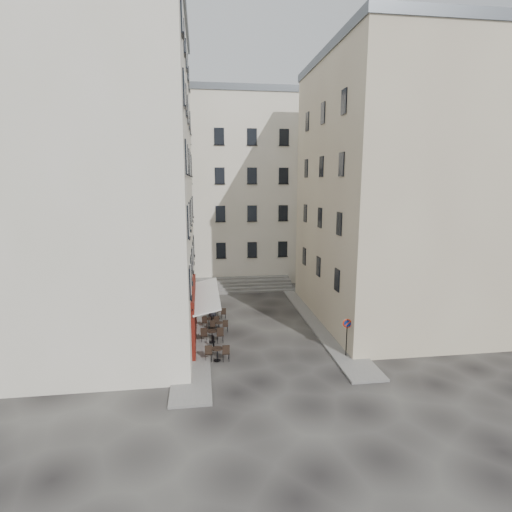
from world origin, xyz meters
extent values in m
plane|color=black|center=(0.00, 0.00, 0.00)|extent=(90.00, 90.00, 0.00)
cube|color=slate|center=(-4.50, 4.00, 0.06)|extent=(2.00, 22.00, 0.12)
cube|color=slate|center=(4.50, 3.00, 0.06)|extent=(2.00, 18.00, 0.12)
cube|color=beige|center=(-10.50, 3.00, 10.00)|extent=(12.00, 16.00, 20.00)
cube|color=#50555C|center=(-10.50, 3.00, 20.30)|extent=(12.20, 16.20, 0.60)
cube|color=tan|center=(10.50, 3.50, 9.00)|extent=(12.00, 14.00, 18.00)
cube|color=#50555C|center=(10.50, 3.50, 18.30)|extent=(12.20, 14.20, 0.60)
cube|color=beige|center=(-1.00, 19.00, 9.00)|extent=(18.00, 10.00, 18.00)
cube|color=#50555C|center=(-1.00, 19.00, 18.30)|extent=(18.20, 10.20, 0.60)
cube|color=#470E0A|center=(-4.42, 1.00, 1.75)|extent=(0.25, 7.00, 3.50)
cube|color=black|center=(-4.38, 1.00, 1.40)|extent=(0.06, 3.85, 2.00)
cube|color=silver|center=(-3.60, 1.00, 2.95)|extent=(1.58, 7.30, 0.41)
cube|color=slate|center=(0.00, 11.90, 0.10)|extent=(9.00, 1.80, 0.20)
cube|color=slate|center=(0.00, 12.35, 0.30)|extent=(9.00, 1.80, 0.20)
cube|color=slate|center=(0.00, 12.80, 0.50)|extent=(9.00, 1.80, 0.20)
cube|color=slate|center=(0.00, 13.25, 0.70)|extent=(9.00, 1.80, 0.20)
cylinder|color=black|center=(-3.25, -1.00, 0.45)|extent=(0.10, 0.10, 0.90)
sphere|color=black|center=(-3.25, -1.00, 0.92)|extent=(0.12, 0.12, 0.12)
cylinder|color=black|center=(-3.25, 2.50, 0.45)|extent=(0.10, 0.10, 0.90)
sphere|color=black|center=(-3.25, 2.50, 0.92)|extent=(0.12, 0.12, 0.12)
cylinder|color=black|center=(-3.25, 6.00, 0.45)|extent=(0.10, 0.10, 0.90)
sphere|color=black|center=(-3.25, 6.00, 0.92)|extent=(0.12, 0.12, 0.12)
cylinder|color=black|center=(4.30, -2.94, 1.15)|extent=(0.06, 0.06, 2.30)
cylinder|color=red|center=(4.30, -2.94, 2.07)|extent=(0.52, 0.16, 0.53)
cylinder|color=navy|center=(4.30, -2.97, 2.07)|extent=(0.38, 0.13, 0.39)
cube|color=red|center=(4.30, -2.99, 2.07)|extent=(0.31, 0.11, 0.31)
cylinder|color=black|center=(-3.09, -2.46, 0.08)|extent=(0.39, 0.39, 0.02)
cylinder|color=black|center=(-3.09, -2.46, 0.43)|extent=(0.05, 0.05, 0.76)
cylinder|color=black|center=(-3.09, -2.46, 0.78)|extent=(0.65, 0.65, 0.04)
cube|color=black|center=(-2.60, -2.46, 0.49)|extent=(0.41, 0.41, 0.97)
cube|color=black|center=(-3.57, -2.35, 0.49)|extent=(0.41, 0.41, 0.97)
cylinder|color=black|center=(-3.30, 0.21, 0.08)|extent=(0.40, 0.40, 0.02)
cylinder|color=black|center=(-3.30, 0.21, 0.45)|extent=(0.06, 0.06, 0.78)
cylinder|color=black|center=(-3.30, 0.21, 0.81)|extent=(0.67, 0.67, 0.04)
cube|color=black|center=(-2.80, 0.21, 0.50)|extent=(0.43, 0.43, 1.01)
cube|color=black|center=(-3.81, 0.33, 0.50)|extent=(0.43, 0.43, 1.01)
cylinder|color=black|center=(-2.79, 1.97, 0.07)|extent=(0.34, 0.34, 0.02)
cylinder|color=black|center=(-2.79, 1.97, 0.37)|extent=(0.05, 0.05, 0.66)
cylinder|color=black|center=(-2.79, 1.97, 0.67)|extent=(0.56, 0.56, 0.04)
cube|color=black|center=(-2.37, 1.97, 0.42)|extent=(0.36, 0.36, 0.84)
cube|color=black|center=(-3.21, 2.07, 0.42)|extent=(0.36, 0.36, 0.84)
cylinder|color=black|center=(-3.33, 2.84, 0.07)|extent=(0.34, 0.34, 0.02)
cylinder|color=black|center=(-3.33, 2.84, 0.37)|extent=(0.05, 0.05, 0.65)
cylinder|color=black|center=(-3.33, 2.84, 0.67)|extent=(0.56, 0.56, 0.04)
cube|color=black|center=(-2.92, 2.84, 0.42)|extent=(0.35, 0.35, 0.84)
cube|color=black|center=(-3.75, 2.94, 0.42)|extent=(0.35, 0.35, 0.84)
cylinder|color=black|center=(-2.76, 4.53, 0.07)|extent=(0.34, 0.34, 0.02)
cylinder|color=black|center=(-2.76, 4.53, 0.37)|extent=(0.05, 0.05, 0.65)
cylinder|color=black|center=(-2.76, 4.53, 0.67)|extent=(0.56, 0.56, 0.04)
cube|color=black|center=(-2.34, 4.53, 0.42)|extent=(0.36, 0.36, 0.84)
cube|color=black|center=(-3.18, 4.63, 0.42)|extent=(0.36, 0.36, 0.84)
imported|color=black|center=(-3.17, 3.80, 0.94)|extent=(0.80, 0.67, 1.87)
camera|label=1|loc=(-3.79, -23.61, 10.08)|focal=28.00mm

